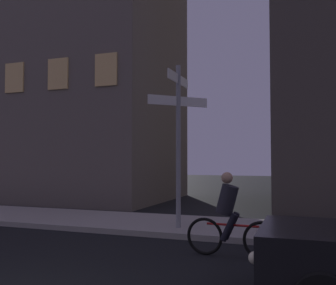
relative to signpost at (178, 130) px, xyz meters
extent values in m
cube|color=#9E9991|center=(-0.47, 0.67, -2.52)|extent=(40.00, 2.87, 0.14)
cylinder|color=gray|center=(0.00, 0.00, -0.39)|extent=(0.12, 0.12, 4.11)
cube|color=white|center=(0.00, 0.00, 1.31)|extent=(0.03, 1.52, 0.24)
cube|color=white|center=(0.00, 0.00, 0.74)|extent=(1.20, 1.20, 0.24)
cylinder|color=black|center=(3.21, -2.98, -2.27)|extent=(0.64, 0.23, 0.64)
sphere|color=#F9EFCC|center=(2.49, -4.49, -1.93)|extent=(0.16, 0.16, 0.16)
sphere|color=#F9EFCC|center=(2.47, -3.28, -1.93)|extent=(0.16, 0.16, 0.16)
torus|color=black|center=(2.29, -1.98, -2.23)|extent=(0.72, 0.09, 0.72)
torus|color=black|center=(1.19, -1.93, -2.23)|extent=(0.72, 0.09, 0.72)
cylinder|color=red|center=(1.74, -1.95, -1.98)|extent=(1.00, 0.09, 0.04)
cylinder|color=#26262D|center=(1.64, -1.95, -1.50)|extent=(0.47, 0.34, 0.61)
sphere|color=tan|center=(1.64, -1.95, -1.09)|extent=(0.22, 0.22, 0.22)
cylinder|color=black|center=(1.69, -1.86, -2.01)|extent=(0.35, 0.14, 0.55)
cylinder|color=black|center=(1.68, -2.04, -2.01)|extent=(0.35, 0.14, 0.55)
cube|color=#6B6056|center=(-8.02, 6.44, 5.17)|extent=(10.44, 6.60, 15.51)
cube|color=#F2C672|center=(-8.02, 3.11, 2.54)|extent=(0.90, 0.06, 1.20)
cube|color=#F2C672|center=(-5.93, 3.11, 2.54)|extent=(0.90, 0.06, 1.20)
cube|color=#F2C672|center=(-3.84, 3.11, 2.54)|extent=(0.90, 0.06, 1.20)
camera|label=1|loc=(3.14, -9.32, -0.72)|focal=41.56mm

